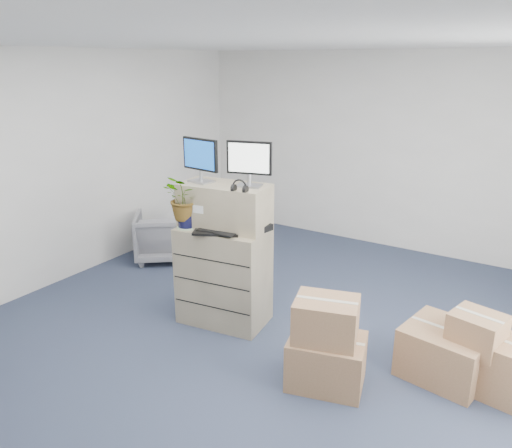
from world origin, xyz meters
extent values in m
plane|color=#242B41|center=(0.00, 0.00, 0.00)|extent=(7.00, 7.00, 0.00)
cube|color=beige|center=(0.00, 3.51, 1.40)|extent=(6.00, 0.02, 2.80)
cube|color=gray|center=(-0.65, 0.35, 0.52)|extent=(0.95, 0.66, 1.04)
cube|color=gray|center=(-0.66, 0.40, 1.26)|extent=(0.94, 0.56, 0.44)
cube|color=#99999E|center=(-0.91, 0.34, 1.49)|extent=(0.25, 0.20, 0.02)
cylinder|color=#99999E|center=(-0.91, 0.34, 1.55)|extent=(0.04, 0.04, 0.11)
cube|color=black|center=(-0.91, 0.34, 1.76)|extent=(0.45, 0.08, 0.32)
cube|color=navy|center=(-0.91, 0.33, 1.76)|extent=(0.40, 0.05, 0.28)
cube|color=#99999E|center=(-0.40, 0.45, 1.49)|extent=(0.27, 0.23, 0.02)
cylinder|color=#99999E|center=(-0.40, 0.45, 1.55)|extent=(0.04, 0.04, 0.11)
cube|color=black|center=(-0.40, 0.45, 1.76)|extent=(0.44, 0.15, 0.32)
cube|color=white|center=(-0.40, 0.44, 1.76)|extent=(0.39, 0.11, 0.28)
torus|color=black|center=(-0.38, 0.25, 1.52)|extent=(0.15, 0.04, 0.15)
cube|color=black|center=(-0.61, 0.18, 1.05)|extent=(0.49, 0.37, 0.02)
ellipsoid|color=silver|center=(-0.34, 0.26, 1.05)|extent=(0.10, 0.06, 0.03)
cylinder|color=gray|center=(-0.60, 0.37, 1.16)|extent=(0.07, 0.07, 0.24)
cube|color=silver|center=(-0.67, 0.40, 1.05)|extent=(0.06, 0.05, 0.02)
cube|color=black|center=(-0.67, 0.40, 1.10)|extent=(0.05, 0.03, 0.10)
cube|color=black|center=(-0.31, 0.51, 1.07)|extent=(0.23, 0.19, 0.06)
cube|color=#4788F2|center=(-0.34, 0.46, 1.14)|extent=(0.23, 0.14, 0.08)
cylinder|color=#AAC49E|center=(-0.97, 0.16, 1.04)|extent=(0.20, 0.20, 0.02)
cylinder|color=black|center=(-0.97, 0.16, 1.12)|extent=(0.17, 0.17, 0.13)
imported|color=#205F1B|center=(-0.97, 0.16, 1.30)|extent=(0.53, 0.56, 0.36)
imported|color=slate|center=(-2.40, 1.30, 0.37)|extent=(0.97, 0.96, 0.73)
cube|color=#8C6443|center=(0.73, -0.09, 0.22)|extent=(0.73, 0.62, 0.43)
cube|color=#8C6443|center=(1.78, 0.58, 0.18)|extent=(0.60, 0.53, 0.37)
cube|color=#8C6443|center=(1.55, 0.58, 0.22)|extent=(0.77, 0.72, 0.45)
cube|color=#8C6443|center=(0.71, -0.10, 0.61)|extent=(0.61, 0.54, 0.36)
cube|color=#8C6443|center=(1.78, 0.54, 0.52)|extent=(0.47, 0.44, 0.31)
cube|color=#8C6443|center=(1.97, 0.57, 0.24)|extent=(0.75, 0.55, 0.49)
camera|label=1|loc=(2.19, -3.49, 2.65)|focal=35.00mm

